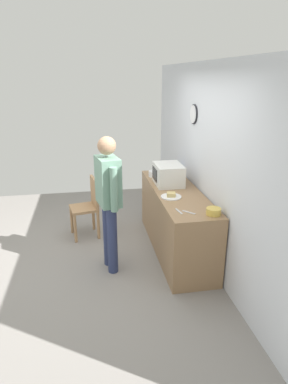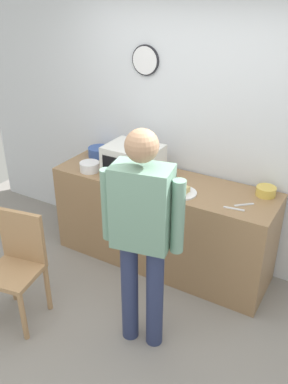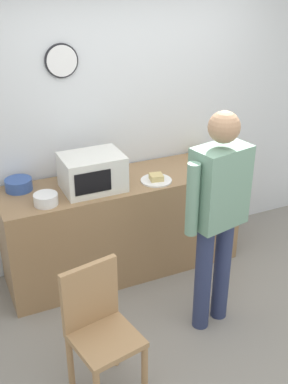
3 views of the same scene
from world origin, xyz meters
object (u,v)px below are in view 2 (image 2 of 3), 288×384
(cereal_bowl, at_px, (99,152))
(wooden_chair, at_px, (18,262))
(spoon_utensil, at_px, (244,205))
(microwave, at_px, (133,161))
(fork_utensil, at_px, (234,209))
(mixing_bowl, at_px, (90,167))
(salad_bowl, at_px, (266,191))
(person_standing, at_px, (142,229))
(sandwich_plate, at_px, (181,192))

(cereal_bowl, xyz_separation_m, wooden_chair, (0.18, -1.40, -0.44))
(spoon_utensil, bearing_deg, microwave, 179.11)
(spoon_utensil, bearing_deg, fork_utensil, -115.10)
(cereal_bowl, distance_m, mixing_bowl, 0.37)
(fork_utensil, height_order, wooden_chair, wooden_chair)
(fork_utensil, bearing_deg, cereal_bowl, 167.48)
(mixing_bowl, bearing_deg, wooden_chair, -87.73)
(microwave, distance_m, spoon_utensil, 1.09)
(microwave, distance_m, salad_bowl, 1.21)
(salad_bowl, xyz_separation_m, person_standing, (-0.55, -1.16, 0.08))
(spoon_utensil, height_order, wooden_chair, wooden_chair)
(microwave, relative_size, cereal_bowl, 2.23)
(wooden_chair, bearing_deg, cereal_bowl, 97.40)
(sandwich_plate, bearing_deg, salad_bowl, 27.95)
(salad_bowl, relative_size, cereal_bowl, 0.76)
(mixing_bowl, height_order, fork_utensil, mixing_bowl)
(microwave, distance_m, wooden_chair, 1.34)
(microwave, distance_m, cereal_bowl, 0.62)
(cereal_bowl, height_order, person_standing, person_standing)
(microwave, height_order, mixing_bowl, microwave)
(sandwich_plate, bearing_deg, person_standing, -83.62)
(salad_bowl, bearing_deg, sandwich_plate, -152.05)
(salad_bowl, height_order, wooden_chair, salad_bowl)
(microwave, relative_size, spoon_utensil, 2.94)
(sandwich_plate, xyz_separation_m, fork_utensil, (0.49, -0.03, -0.02))
(microwave, xyz_separation_m, cereal_bowl, (-0.57, 0.23, -0.10))
(mixing_bowl, distance_m, wooden_chair, 1.14)
(fork_utensil, xyz_separation_m, wooden_chair, (-1.41, -1.05, -0.39))
(cereal_bowl, distance_m, wooden_chair, 1.48)
(sandwich_plate, bearing_deg, cereal_bowl, 163.68)
(microwave, bearing_deg, cereal_bowl, 157.70)
(spoon_utensil, bearing_deg, mixing_bowl, -176.30)
(mixing_bowl, xyz_separation_m, fork_utensil, (1.45, -0.01, -0.04))
(microwave, bearing_deg, wooden_chair, -108.20)
(microwave, xyz_separation_m, salad_bowl, (1.18, 0.25, -0.11))
(person_standing, bearing_deg, cereal_bowl, 136.34)
(microwave, distance_m, person_standing, 1.11)
(spoon_utensil, distance_m, wooden_chair, 1.90)
(wooden_chair, bearing_deg, microwave, 71.80)
(mixing_bowl, bearing_deg, person_standing, -37.01)
(salad_bowl, distance_m, mixing_bowl, 1.65)
(microwave, bearing_deg, sandwich_plate, -9.65)
(wooden_chair, bearing_deg, sandwich_plate, 49.32)
(fork_utensil, bearing_deg, sandwich_plate, 176.53)
(salad_bowl, bearing_deg, wooden_chair, -137.84)
(person_standing, bearing_deg, fork_utensil, 63.56)
(microwave, xyz_separation_m, person_standing, (0.63, -0.91, -0.03))
(salad_bowl, height_order, spoon_utensil, salad_bowl)
(mixing_bowl, distance_m, fork_utensil, 1.46)
(cereal_bowl, bearing_deg, microwave, -22.30)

